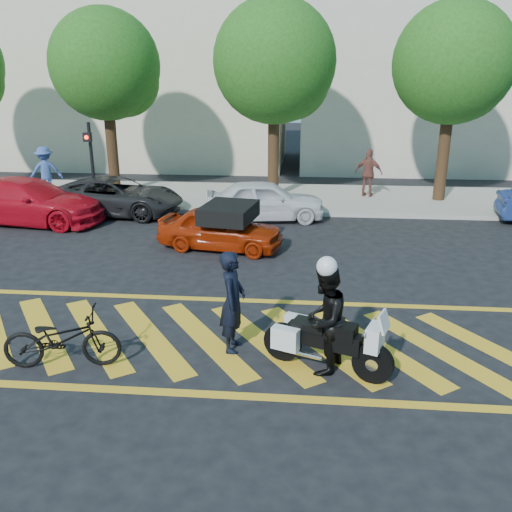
# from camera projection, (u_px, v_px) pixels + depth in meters

# --- Properties ---
(ground) EXTENTS (90.00, 90.00, 0.00)m
(ground) POSITION_uv_depth(u_px,v_px,m) (236.00, 340.00, 10.55)
(ground) COLOR black
(ground) RESTS_ON ground
(sidewalk) EXTENTS (60.00, 5.00, 0.15)m
(sidewalk) POSITION_uv_depth(u_px,v_px,m) (273.00, 198.00, 21.82)
(sidewalk) COLOR #9E998E
(sidewalk) RESTS_ON ground
(crosswalk) EXTENTS (12.33, 4.00, 0.01)m
(crosswalk) POSITION_uv_depth(u_px,v_px,m) (234.00, 340.00, 10.55)
(crosswalk) COLOR gold
(crosswalk) RESTS_ON ground
(building_left) EXTENTS (16.00, 8.00, 10.00)m
(building_left) POSITION_uv_depth(u_px,v_px,m) (137.00, 69.00, 29.36)
(building_left) COLOR beige
(building_left) RESTS_ON ground
(building_right) EXTENTS (16.00, 8.00, 11.00)m
(building_right) POSITION_uv_depth(u_px,v_px,m) (460.00, 58.00, 27.75)
(building_right) COLOR beige
(building_right) RESTS_ON ground
(tree_left) EXTENTS (4.20, 4.20, 7.26)m
(tree_left) POSITION_uv_depth(u_px,v_px,m) (109.00, 69.00, 20.81)
(tree_left) COLOR black
(tree_left) RESTS_ON ground
(tree_center) EXTENTS (4.60, 4.60, 7.56)m
(tree_center) POSITION_uv_depth(u_px,v_px,m) (278.00, 66.00, 20.23)
(tree_center) COLOR black
(tree_center) RESTS_ON ground
(tree_right) EXTENTS (4.40, 4.40, 7.41)m
(tree_right) POSITION_uv_depth(u_px,v_px,m) (456.00, 67.00, 19.69)
(tree_right) COLOR black
(tree_right) RESTS_ON ground
(signal_pole) EXTENTS (0.28, 0.43, 3.20)m
(signal_pole) POSITION_uv_depth(u_px,v_px,m) (91.00, 158.00, 19.64)
(signal_pole) COLOR black
(signal_pole) RESTS_ON ground
(officer_bike) EXTENTS (0.51, 0.74, 1.94)m
(officer_bike) POSITION_uv_depth(u_px,v_px,m) (233.00, 302.00, 9.91)
(officer_bike) COLOR black
(officer_bike) RESTS_ON ground
(bicycle) EXTENTS (2.12, 1.01, 1.07)m
(bicycle) POSITION_uv_depth(u_px,v_px,m) (62.00, 339.00, 9.45)
(bicycle) COLOR black
(bicycle) RESTS_ON ground
(police_motorcycle) EXTENTS (2.24, 1.24, 1.04)m
(police_motorcycle) POSITION_uv_depth(u_px,v_px,m) (325.00, 341.00, 9.34)
(police_motorcycle) COLOR black
(police_motorcycle) RESTS_ON ground
(officer_moto) EXTENTS (1.03, 1.15, 1.94)m
(officer_moto) POSITION_uv_depth(u_px,v_px,m) (325.00, 320.00, 9.19)
(officer_moto) COLOR black
(officer_moto) RESTS_ON ground
(red_convertible) EXTENTS (3.81, 2.06, 1.23)m
(red_convertible) POSITION_uv_depth(u_px,v_px,m) (221.00, 228.00, 15.70)
(red_convertible) COLOR #A12407
(red_convertible) RESTS_ON ground
(parked_left) EXTENTS (5.38, 2.59, 1.51)m
(parked_left) POSITION_uv_depth(u_px,v_px,m) (28.00, 201.00, 18.33)
(parked_left) COLOR red
(parked_left) RESTS_ON ground
(parked_mid_left) EXTENTS (4.99, 2.66, 1.33)m
(parked_mid_left) POSITION_uv_depth(u_px,v_px,m) (116.00, 196.00, 19.46)
(parked_mid_left) COLOR black
(parked_mid_left) RESTS_ON ground
(parked_mid_right) EXTENTS (4.30, 2.19, 1.40)m
(parked_mid_right) POSITION_uv_depth(u_px,v_px,m) (265.00, 200.00, 18.70)
(parked_mid_right) COLOR silver
(parked_mid_right) RESTS_ON ground
(pedestrian_left) EXTENTS (1.45, 1.24, 1.95)m
(pedestrian_left) POSITION_uv_depth(u_px,v_px,m) (46.00, 171.00, 21.68)
(pedestrian_left) COLOR #3A56A0
(pedestrian_left) RESTS_ON sidewalk
(pedestrian_right) EXTENTS (1.19, 0.80, 1.88)m
(pedestrian_right) POSITION_uv_depth(u_px,v_px,m) (369.00, 173.00, 21.45)
(pedestrian_right) COLOR brown
(pedestrian_right) RESTS_ON sidewalk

